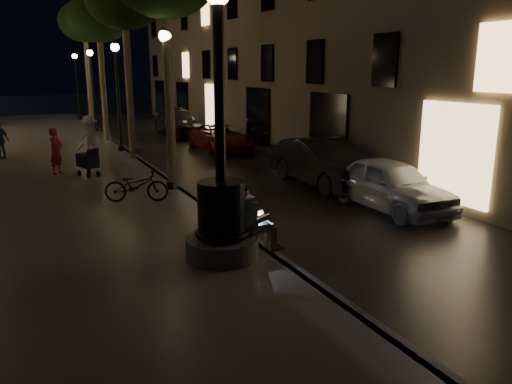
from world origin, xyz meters
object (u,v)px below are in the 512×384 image
tree_far (84,23)px  car_rear (178,123)px  fountain_lamppost (221,207)px  stroller (88,161)px  lamp_curb_d (76,77)px  car_front (391,184)px  pedestrian_red (56,151)px  lamp_curb_b (117,81)px  tree_third (98,19)px  bicycle (136,186)px  lamp_curb_c (92,78)px  car_third (221,138)px  pedestrian_white (90,138)px  lamp_curb_a (167,87)px  seated_man_laptop (251,217)px  car_second (323,163)px

tree_far → car_rear: (4.22, -4.35, -5.69)m
fountain_lamppost → stroller: bearing=98.5°
lamp_curb_d → stroller: lamp_curb_d is taller
stroller → car_front: bearing=-67.1°
stroller → pedestrian_red: size_ratio=0.68×
tree_far → lamp_curb_b: tree_far is taller
tree_third → car_front: 17.71m
stroller → car_rear: 12.47m
lamp_curb_d → pedestrian_red: lamp_curb_d is taller
tree_third → stroller: size_ratio=6.60×
fountain_lamppost → bicycle: size_ratio=3.03×
lamp_curb_c → bicycle: size_ratio=2.80×
car_front → bicycle: size_ratio=2.37×
tree_far → car_front: (4.89, -22.10, -5.74)m
lamp_curb_d → car_front: 28.65m
lamp_curb_c → car_third: bearing=-62.7°
car_front → pedestrian_white: (-6.47, 10.43, 0.39)m
lamp_curb_b → car_third: bearing=-8.7°
tree_third → lamp_curb_a: (0.00, -12.00, -2.90)m
tree_third → lamp_curb_d: (0.00, 12.00, -2.90)m
seated_man_laptop → car_third: (4.56, 13.32, -0.33)m
car_front → bicycle: (-6.25, 2.99, -0.04)m
fountain_lamppost → tree_third: size_ratio=0.72×
car_front → pedestrian_white: bearing=122.3°
stroller → bicycle: size_ratio=0.64×
lamp_curb_c → pedestrian_white: (-1.50, -9.66, -2.15)m
stroller → pedestrian_red: pedestrian_red is taller
tree_third → tree_far: tree_far is taller
stroller → car_third: stroller is taller
lamp_curb_a → stroller: 4.33m
lamp_curb_d → tree_third: bearing=-90.0°
tree_third → car_second: tree_third is taller
car_front → pedestrian_white: 12.28m
lamp_curb_a → stroller: (-2.04, 2.90, -2.49)m
lamp_curb_b → car_rear: size_ratio=0.94×
lamp_curb_c → car_second: size_ratio=1.04×
stroller → fountain_lamppost: bearing=-103.6°
lamp_curb_a → lamp_curb_b: bearing=90.0°
car_second → car_rear: 14.58m
seated_man_laptop → stroller: 9.12m
lamp_curb_d → fountain_lamppost: bearing=-91.3°
car_second → car_third: bearing=92.9°
fountain_lamppost → pedestrian_white: (-0.80, 12.34, -0.13)m
lamp_curb_d → car_third: lamp_curb_d is taller
tree_third → car_second: (4.86, -12.92, -5.37)m
fountain_lamppost → bicycle: fountain_lamppost is taller
stroller → car_second: 7.88m
tree_far → car_third: 12.94m
fountain_lamppost → car_third: (5.18, 13.32, -0.60)m
car_front → bicycle: car_front is taller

